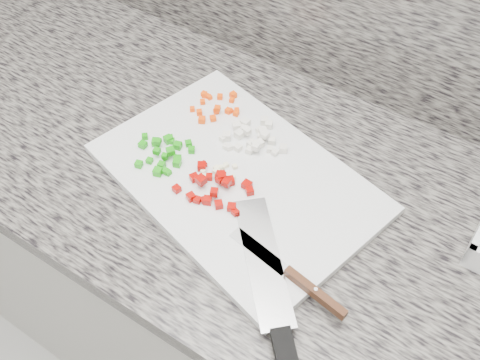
% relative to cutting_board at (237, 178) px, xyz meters
% --- Properties ---
extents(cabinet, '(3.92, 0.62, 0.86)m').
position_rel_cutting_board_xyz_m(cabinet, '(0.06, 0.03, -0.48)').
color(cabinet, beige).
rests_on(cabinet, ground).
extents(countertop, '(3.96, 0.64, 0.04)m').
position_rel_cutting_board_xyz_m(countertop, '(0.06, 0.03, -0.03)').
color(countertop, '#666259').
rests_on(countertop, cabinet).
extents(cutting_board, '(0.55, 0.44, 0.02)m').
position_rel_cutting_board_xyz_m(cutting_board, '(0.00, 0.00, 0.00)').
color(cutting_board, silver).
rests_on(cutting_board, countertop).
extents(carrot_pile, '(0.09, 0.11, 0.02)m').
position_rel_cutting_board_xyz_m(carrot_pile, '(-0.13, 0.12, 0.01)').
color(carrot_pile, '#FF4705').
rests_on(carrot_pile, cutting_board).
extents(onion_pile, '(0.12, 0.11, 0.02)m').
position_rel_cutting_board_xyz_m(onion_pile, '(-0.02, 0.09, 0.02)').
color(onion_pile, silver).
rests_on(onion_pile, cutting_board).
extents(green_pepper_pile, '(0.11, 0.10, 0.02)m').
position_rel_cutting_board_xyz_m(green_pepper_pile, '(-0.13, -0.03, 0.02)').
color(green_pepper_pile, '#18950D').
rests_on(green_pepper_pile, cutting_board).
extents(red_pepper_pile, '(0.12, 0.09, 0.02)m').
position_rel_cutting_board_xyz_m(red_pepper_pile, '(-0.01, -0.05, 0.02)').
color(red_pepper_pile, '#9D0602').
rests_on(red_pepper_pile, cutting_board).
extents(garlic_pile, '(0.06, 0.06, 0.01)m').
position_rel_cutting_board_xyz_m(garlic_pile, '(-0.03, -0.01, 0.01)').
color(garlic_pile, '#F7F2BF').
rests_on(garlic_pile, cutting_board).
extents(chef_knife, '(0.29, 0.31, 0.02)m').
position_rel_cutting_board_xyz_m(chef_knife, '(0.21, -0.22, 0.01)').
color(chef_knife, '#BBBDC2').
rests_on(chef_knife, cutting_board).
extents(paring_knife, '(0.22, 0.06, 0.02)m').
position_rel_cutting_board_xyz_m(paring_knife, '(0.20, -0.13, 0.01)').
color(paring_knife, '#BBBDC2').
rests_on(paring_knife, cutting_board).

